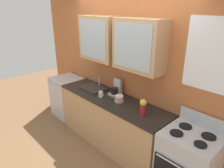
% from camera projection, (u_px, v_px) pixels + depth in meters
% --- Properties ---
extents(ground_plane, '(10.00, 10.00, 0.00)m').
position_uv_depth(ground_plane, '(111.00, 142.00, 3.80)').
color(ground_plane, brown).
extents(back_wall_unit, '(4.76, 0.43, 2.76)m').
position_uv_depth(back_wall_unit, '(125.00, 61.00, 3.46)').
color(back_wall_unit, '#B76638').
rests_on(back_wall_unit, ground_plane).
extents(counter, '(2.21, 0.63, 0.90)m').
position_uv_depth(counter, '(111.00, 121.00, 3.64)').
color(counter, tan).
rests_on(counter, ground_plane).
extents(stove_range, '(0.67, 0.63, 1.08)m').
position_uv_depth(stove_range, '(187.00, 164.00, 2.65)').
color(stove_range, silver).
rests_on(stove_range, ground_plane).
extents(sink_faucet, '(0.48, 0.36, 0.22)m').
position_uv_depth(sink_faucet, '(93.00, 88.00, 3.86)').
color(sink_faucet, '#2D2D30').
rests_on(sink_faucet, counter).
extents(bowl_stack, '(0.15, 0.15, 0.11)m').
position_uv_depth(bowl_stack, '(119.00, 99.00, 3.34)').
color(bowl_stack, '#E0AD7F').
rests_on(bowl_stack, counter).
extents(vase, '(0.10, 0.10, 0.24)m').
position_uv_depth(vase, '(143.00, 106.00, 2.91)').
color(vase, '#B21E1E').
rests_on(vase, counter).
extents(cup_near_sink, '(0.11, 0.07, 0.10)m').
position_uv_depth(cup_near_sink, '(101.00, 94.00, 3.50)').
color(cup_near_sink, silver).
rests_on(cup_near_sink, counter).
extents(dishwasher, '(0.63, 0.62, 0.90)m').
position_uv_depth(dishwasher, '(68.00, 97.00, 4.59)').
color(dishwasher, silver).
rests_on(dishwasher, ground_plane).
extents(coffee_maker, '(0.17, 0.20, 0.29)m').
position_uv_depth(coffee_maker, '(116.00, 89.00, 3.58)').
color(coffee_maker, '#B7B7BC').
rests_on(coffee_maker, counter).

